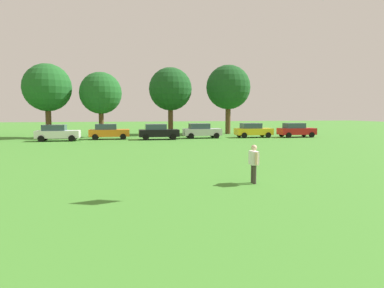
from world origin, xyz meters
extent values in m
plane|color=#42842D|center=(0.00, 30.00, 0.00)|extent=(160.00, 160.00, 0.00)
cylinder|color=#3F3833|center=(6.69, 15.27, 0.40)|extent=(0.15, 0.15, 0.80)
cylinder|color=#3F3833|center=(6.70, 15.51, 0.40)|extent=(0.15, 0.15, 0.80)
cube|color=white|center=(6.70, 15.39, 1.08)|extent=(0.32, 0.54, 0.56)
cylinder|color=beige|center=(6.68, 15.06, 1.09)|extent=(0.12, 0.12, 0.53)
cylinder|color=beige|center=(6.71, 15.72, 1.09)|extent=(0.12, 0.12, 0.53)
sphere|color=beige|center=(6.70, 15.39, 1.50)|extent=(0.25, 0.25, 0.25)
cube|color=white|center=(-5.39, 39.14, 0.70)|extent=(4.30, 1.80, 0.76)
cube|color=#334756|center=(-5.74, 39.14, 1.38)|extent=(2.24, 1.58, 0.60)
cylinder|color=black|center=(-3.93, 40.04, 0.32)|extent=(0.64, 0.22, 0.64)
cylinder|color=black|center=(-3.93, 38.24, 0.32)|extent=(0.64, 0.22, 0.64)
cylinder|color=black|center=(-6.85, 40.04, 0.32)|extent=(0.64, 0.22, 0.64)
cylinder|color=black|center=(-6.85, 38.24, 0.32)|extent=(0.64, 0.22, 0.64)
cube|color=orange|center=(-0.27, 40.45, 0.70)|extent=(4.30, 1.80, 0.76)
cube|color=#334756|center=(-0.62, 40.45, 1.38)|extent=(2.24, 1.58, 0.60)
cylinder|color=black|center=(1.19, 41.35, 0.32)|extent=(0.64, 0.22, 0.64)
cylinder|color=black|center=(1.19, 39.55, 0.32)|extent=(0.64, 0.22, 0.64)
cylinder|color=black|center=(-1.74, 41.35, 0.32)|extent=(0.64, 0.22, 0.64)
cylinder|color=black|center=(-1.74, 39.55, 0.32)|extent=(0.64, 0.22, 0.64)
cube|color=black|center=(5.02, 39.09, 0.70)|extent=(4.30, 1.80, 0.76)
cube|color=#334756|center=(4.68, 39.09, 1.38)|extent=(2.24, 1.58, 0.60)
cylinder|color=black|center=(6.48, 39.99, 0.32)|extent=(0.64, 0.22, 0.64)
cylinder|color=black|center=(6.48, 38.19, 0.32)|extent=(0.64, 0.22, 0.64)
cylinder|color=black|center=(3.56, 39.99, 0.32)|extent=(0.64, 0.22, 0.64)
cylinder|color=black|center=(3.56, 38.19, 0.32)|extent=(0.64, 0.22, 0.64)
cube|color=silver|center=(10.10, 40.12, 0.70)|extent=(4.30, 1.80, 0.76)
cube|color=#334756|center=(9.76, 40.12, 1.38)|extent=(2.24, 1.58, 0.60)
cylinder|color=black|center=(11.56, 41.02, 0.32)|extent=(0.64, 0.22, 0.64)
cylinder|color=black|center=(11.56, 39.22, 0.32)|extent=(0.64, 0.22, 0.64)
cylinder|color=black|center=(8.64, 41.02, 0.32)|extent=(0.64, 0.22, 0.64)
cylinder|color=black|center=(8.64, 39.22, 0.32)|extent=(0.64, 0.22, 0.64)
cube|color=yellow|center=(16.25, 39.91, 0.70)|extent=(4.30, 1.80, 0.76)
cube|color=#334756|center=(15.91, 39.91, 1.38)|extent=(2.24, 1.58, 0.60)
cylinder|color=black|center=(17.72, 40.81, 0.32)|extent=(0.64, 0.22, 0.64)
cylinder|color=black|center=(17.72, 39.01, 0.32)|extent=(0.64, 0.22, 0.64)
cylinder|color=black|center=(14.79, 40.81, 0.32)|extent=(0.64, 0.22, 0.64)
cylinder|color=black|center=(14.79, 39.01, 0.32)|extent=(0.64, 0.22, 0.64)
cube|color=red|center=(21.45, 39.36, 0.70)|extent=(4.30, 1.80, 0.76)
cube|color=#334756|center=(21.11, 39.36, 1.38)|extent=(2.24, 1.58, 0.60)
cylinder|color=black|center=(22.92, 40.26, 0.32)|extent=(0.64, 0.22, 0.64)
cylinder|color=black|center=(22.92, 38.46, 0.32)|extent=(0.64, 0.22, 0.64)
cylinder|color=black|center=(19.99, 40.26, 0.32)|extent=(0.64, 0.22, 0.64)
cylinder|color=black|center=(19.99, 38.46, 0.32)|extent=(0.64, 0.22, 0.64)
cylinder|color=brown|center=(-7.33, 44.23, 1.74)|extent=(0.64, 0.64, 3.48)
sphere|color=#1E5B23|center=(-7.33, 44.23, 5.81)|extent=(5.49, 5.49, 5.49)
cylinder|color=brown|center=(-1.37, 44.14, 1.57)|extent=(0.58, 0.58, 3.13)
sphere|color=#1E5B23|center=(-1.37, 44.14, 5.24)|extent=(4.95, 4.95, 4.95)
cylinder|color=brown|center=(7.43, 47.54, 1.81)|extent=(0.67, 0.67, 3.61)
sphere|color=#194C1E|center=(7.43, 47.54, 6.04)|extent=(5.71, 5.71, 5.71)
cylinder|color=brown|center=(15.28, 47.00, 1.90)|extent=(0.70, 0.70, 3.80)
sphere|color=#194C1E|center=(15.28, 47.00, 6.35)|extent=(6.00, 6.00, 6.00)
camera|label=1|loc=(1.45, 2.06, 2.99)|focal=31.86mm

